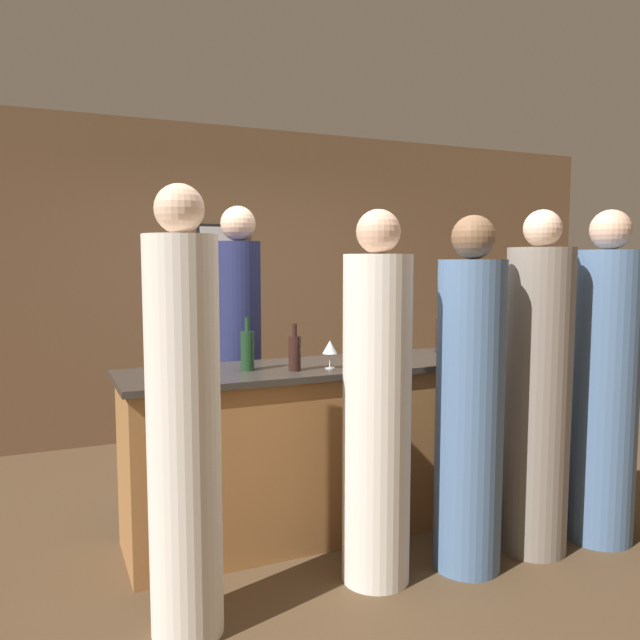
# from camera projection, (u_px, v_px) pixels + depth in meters

# --- Properties ---
(ground_plane) EXTENTS (14.00, 14.00, 0.00)m
(ground_plane) POSITION_uv_depth(u_px,v_px,m) (358.00, 522.00, 3.81)
(ground_plane) COLOR #4C3823
(back_wall) EXTENTS (8.00, 0.08, 2.80)m
(back_wall) POSITION_uv_depth(u_px,v_px,m) (242.00, 281.00, 5.80)
(back_wall) COLOR brown
(back_wall) RESTS_ON ground_plane
(bar_counter) EXTENTS (2.79, 0.65, 0.99)m
(bar_counter) POSITION_uv_depth(u_px,v_px,m) (358.00, 442.00, 3.76)
(bar_counter) COLOR #996638
(bar_counter) RESTS_ON ground_plane
(bartender) EXTENTS (0.29, 0.29, 1.95)m
(bartender) POSITION_uv_depth(u_px,v_px,m) (240.00, 359.00, 4.15)
(bartender) COLOR #1E234C
(bartender) RESTS_ON ground_plane
(guest_0) EXTENTS (0.31, 0.31, 1.90)m
(guest_0) POSITION_uv_depth(u_px,v_px,m) (184.00, 428.00, 2.59)
(guest_0) COLOR silver
(guest_0) RESTS_ON ground_plane
(guest_1) EXTENTS (0.35, 0.35, 1.86)m
(guest_1) POSITION_uv_depth(u_px,v_px,m) (537.00, 395.00, 3.37)
(guest_1) COLOR gray
(guest_1) RESTS_ON ground_plane
(guest_2) EXTENTS (0.34, 0.34, 1.83)m
(guest_2) POSITION_uv_depth(u_px,v_px,m) (377.00, 411.00, 3.04)
(guest_2) COLOR silver
(guest_2) RESTS_ON ground_plane
(guest_3) EXTENTS (0.34, 0.34, 1.82)m
(guest_3) POSITION_uv_depth(u_px,v_px,m) (470.00, 407.00, 3.17)
(guest_3) COLOR #4C6B93
(guest_3) RESTS_ON ground_plane
(guest_4) EXTENTS (0.37, 0.37, 1.87)m
(guest_4) POSITION_uv_depth(u_px,v_px,m) (604.00, 389.00, 3.51)
(guest_4) COLOR #4C6B93
(guest_4) RESTS_ON ground_plane
(wine_bottle_0) EXTENTS (0.07, 0.07, 0.26)m
(wine_bottle_0) POSITION_uv_depth(u_px,v_px,m) (295.00, 352.00, 3.40)
(wine_bottle_0) COLOR black
(wine_bottle_0) RESTS_ON bar_counter
(wine_bottle_1) EXTENTS (0.07, 0.07, 0.29)m
(wine_bottle_1) POSITION_uv_depth(u_px,v_px,m) (247.00, 350.00, 3.41)
(wine_bottle_1) COLOR #19381E
(wine_bottle_1) RESTS_ON bar_counter
(wine_bottle_2) EXTENTS (0.08, 0.08, 0.30)m
(wine_bottle_2) POSITION_uv_depth(u_px,v_px,m) (441.00, 335.00, 4.08)
(wine_bottle_2) COLOR black
(wine_bottle_2) RESTS_ON bar_counter
(ice_bucket) EXTENTS (0.18, 0.18, 0.20)m
(ice_bucket) POSITION_uv_depth(u_px,v_px,m) (372.00, 342.00, 3.86)
(ice_bucket) COLOR #9E9993
(ice_bucket) RESTS_ON bar_counter
(wine_glass_0) EXTENTS (0.06, 0.06, 0.17)m
(wine_glass_0) POSITION_uv_depth(u_px,v_px,m) (391.00, 340.00, 3.68)
(wine_glass_0) COLOR silver
(wine_glass_0) RESTS_ON bar_counter
(wine_glass_1) EXTENTS (0.08, 0.08, 0.16)m
(wine_glass_1) POSITION_uv_depth(u_px,v_px,m) (330.00, 348.00, 3.47)
(wine_glass_1) COLOR silver
(wine_glass_1) RESTS_ON bar_counter
(wine_glass_2) EXTENTS (0.07, 0.07, 0.15)m
(wine_glass_2) POSITION_uv_depth(u_px,v_px,m) (183.00, 359.00, 3.07)
(wine_glass_2) COLOR silver
(wine_glass_2) RESTS_ON bar_counter
(wine_glass_3) EXTENTS (0.07, 0.07, 0.18)m
(wine_glass_3) POSITION_uv_depth(u_px,v_px,m) (368.00, 345.00, 3.46)
(wine_glass_3) COLOR silver
(wine_glass_3) RESTS_ON bar_counter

